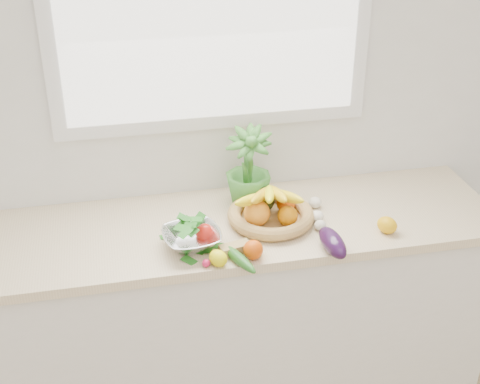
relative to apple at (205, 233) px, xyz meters
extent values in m
cube|color=white|center=(0.11, 0.41, 0.41)|extent=(4.50, 0.02, 2.70)
cube|color=silver|center=(0.11, 0.11, -0.51)|extent=(2.20, 0.58, 0.86)
cube|color=beige|center=(0.11, 0.11, -0.06)|extent=(2.24, 0.62, 0.04)
sphere|color=#D64B06|center=(0.16, -0.15, 0.00)|extent=(0.08, 0.08, 0.07)
ellipsoid|color=yellow|center=(0.02, -0.17, -0.01)|extent=(0.09, 0.10, 0.06)
ellipsoid|color=yellow|center=(0.16, -0.14, -0.01)|extent=(0.10, 0.10, 0.06)
ellipsoid|color=#E4A30C|center=(0.71, -0.09, 0.00)|extent=(0.10, 0.11, 0.07)
sphere|color=red|center=(0.00, 0.00, 0.00)|extent=(0.09, 0.09, 0.07)
cube|color=tan|center=(0.10, -0.11, -0.02)|extent=(0.13, 0.07, 0.04)
ellipsoid|color=white|center=(0.46, -0.02, -0.02)|extent=(0.05, 0.05, 0.04)
ellipsoid|color=silver|center=(0.49, 0.16, -0.01)|extent=(0.07, 0.07, 0.05)
ellipsoid|color=white|center=(0.47, 0.05, -0.01)|extent=(0.07, 0.07, 0.05)
ellipsoid|color=#270D31|center=(0.46, -0.17, 0.00)|extent=(0.09, 0.20, 0.08)
ellipsoid|color=#1A5519|center=(0.10, -0.17, -0.02)|extent=(0.12, 0.22, 0.04)
sphere|color=#DA1B50|center=(-0.02, -0.17, -0.02)|extent=(0.03, 0.03, 0.03)
imported|color=#3C7E2E|center=(0.22, 0.24, 0.14)|extent=(0.25, 0.25, 0.35)
cylinder|color=tan|center=(0.28, 0.09, -0.03)|extent=(0.36, 0.36, 0.01)
torus|color=tan|center=(0.28, 0.09, -0.01)|extent=(0.43, 0.43, 0.05)
sphere|color=orange|center=(0.22, 0.06, 0.03)|extent=(0.13, 0.13, 0.11)
sphere|color=orange|center=(0.34, 0.03, 0.02)|extent=(0.10, 0.10, 0.08)
sphere|color=#E05807|center=(0.36, 0.13, 0.01)|extent=(0.09, 0.09, 0.08)
ellipsoid|color=#1F3115|center=(0.27, 0.16, 0.03)|extent=(0.11, 0.11, 0.11)
ellipsoid|color=yellow|center=(0.21, 0.08, 0.08)|extent=(0.21, 0.17, 0.10)
ellipsoid|color=gold|center=(0.24, 0.08, 0.09)|extent=(0.16, 0.22, 0.10)
ellipsoid|color=#FDF814|center=(0.27, 0.08, 0.10)|extent=(0.10, 0.24, 0.10)
ellipsoid|color=yellow|center=(0.31, 0.08, 0.09)|extent=(0.05, 0.24, 0.10)
ellipsoid|color=yellow|center=(0.34, 0.08, 0.08)|extent=(0.13, 0.23, 0.10)
cylinder|color=white|center=(-0.06, -0.04, -0.03)|extent=(0.10, 0.10, 0.02)
imported|color=silver|center=(-0.06, -0.04, 0.01)|extent=(0.24, 0.24, 0.05)
ellipsoid|color=#175E1A|center=(-0.06, -0.04, 0.05)|extent=(0.18, 0.18, 0.07)
camera|label=1|loc=(-0.31, -2.16, 1.38)|focal=50.00mm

